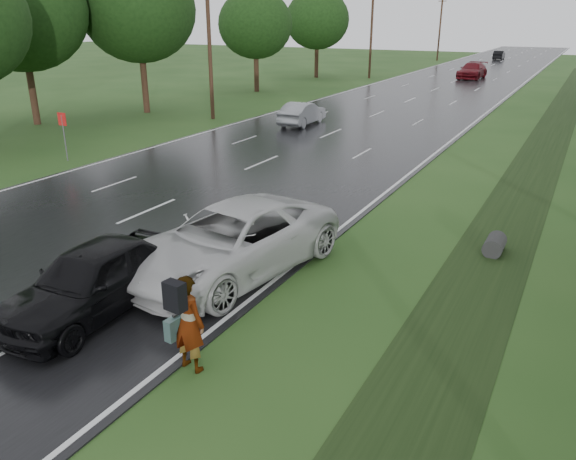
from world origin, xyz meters
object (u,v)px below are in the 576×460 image
(dark_sedan, at_px, (93,279))
(silver_sedan, at_px, (302,113))
(road_sign, at_px, (63,127))
(pedestrian, at_px, (187,322))
(white_pickup, at_px, (232,241))

(dark_sedan, relative_size, silver_sedan, 1.13)
(road_sign, distance_m, silver_sedan, 14.88)
(pedestrian, bearing_deg, dark_sedan, -6.68)
(road_sign, xyz_separation_m, dark_sedan, (12.38, -10.14, -0.77))
(white_pickup, bearing_deg, dark_sedan, -106.50)
(road_sign, relative_size, white_pickup, 0.35)
(road_sign, height_order, pedestrian, road_sign)
(silver_sedan, bearing_deg, pedestrian, 109.98)
(silver_sedan, bearing_deg, dark_sedan, 103.55)
(dark_sedan, height_order, silver_sedan, dark_sedan)
(road_sign, xyz_separation_m, white_pickup, (14.00, -6.81, -0.69))
(road_sign, bearing_deg, silver_sedan, 67.37)
(road_sign, distance_m, pedestrian, 19.09)
(pedestrian, bearing_deg, silver_sedan, -61.98)
(road_sign, xyz_separation_m, silver_sedan, (5.71, 13.71, -0.89))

